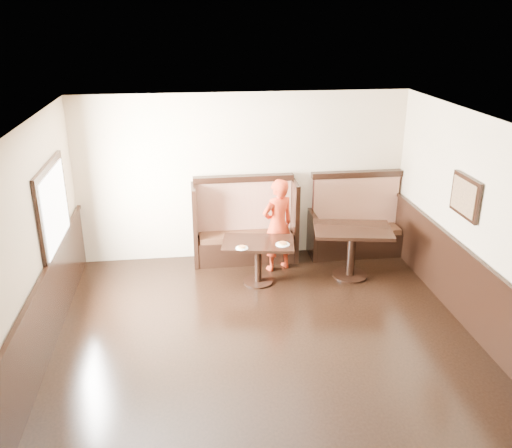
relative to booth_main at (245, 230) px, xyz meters
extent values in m
plane|color=black|center=(0.00, -3.30, -0.53)|extent=(7.00, 7.00, 0.00)
plane|color=#C7B190|center=(0.00, 0.20, 0.87)|extent=(5.50, 0.00, 5.50)
plane|color=#C7B190|center=(-2.75, -3.30, 0.87)|extent=(0.00, 7.00, 7.00)
plane|color=white|center=(0.00, -3.30, 2.27)|extent=(7.00, 7.00, 0.00)
cube|color=black|center=(-2.72, -3.30, -0.03)|extent=(0.05, 6.90, 1.00)
cube|color=black|center=(2.72, -3.30, -0.03)|extent=(0.05, 6.90, 1.00)
cube|color=black|center=(-2.71, -1.40, 1.02)|extent=(0.05, 1.50, 1.20)
cube|color=white|center=(-2.69, -1.40, 1.02)|extent=(0.01, 1.30, 1.00)
cube|color=black|center=(2.71, -2.10, 1.17)|extent=(0.04, 0.70, 0.55)
cube|color=olive|center=(2.69, -2.10, 1.17)|extent=(0.01, 0.60, 0.45)
cube|color=black|center=(0.00, -0.08, -0.32)|extent=(1.60, 0.50, 0.42)
cube|color=#3A2012|center=(0.00, -0.08, -0.07)|extent=(1.54, 0.46, 0.09)
cube|color=#541013|center=(0.00, 0.13, 0.37)|extent=(1.60, 0.12, 0.92)
cube|color=black|center=(0.00, 0.13, 0.87)|extent=(1.68, 0.16, 0.10)
cube|color=black|center=(-0.84, 0.02, 0.15)|extent=(0.07, 0.72, 1.36)
cube|color=black|center=(0.84, 0.02, 0.15)|extent=(0.07, 0.72, 1.36)
cube|color=black|center=(1.95, -0.08, -0.32)|extent=(1.50, 0.50, 0.42)
cube|color=#3A2012|center=(1.95, -0.08, -0.07)|extent=(1.44, 0.46, 0.09)
cube|color=#541013|center=(1.95, 0.13, 0.37)|extent=(1.50, 0.12, 0.92)
cube|color=black|center=(1.95, 0.13, 0.87)|extent=(1.58, 0.16, 0.10)
cube|color=black|center=(1.16, 0.02, -0.13)|extent=(0.07, 0.72, 0.80)
cube|color=black|center=(2.74, 0.02, -0.13)|extent=(0.07, 0.72, 0.80)
cube|color=black|center=(0.11, -0.92, 0.15)|extent=(1.19, 0.85, 0.05)
cylinder|color=black|center=(0.11, -0.92, -0.20)|extent=(0.11, 0.11, 0.64)
cylinder|color=black|center=(0.11, -0.92, -0.51)|extent=(0.47, 0.47, 0.03)
cube|color=black|center=(1.60, -0.90, 0.28)|extent=(1.31, 0.98, 0.05)
cylinder|color=black|center=(1.60, -0.90, -0.14)|extent=(0.13, 0.13, 0.76)
cylinder|color=black|center=(1.60, -0.90, -0.51)|extent=(0.57, 0.57, 0.03)
imported|color=#AF2C12|center=(0.49, -0.47, 0.25)|extent=(0.66, 0.56, 1.55)
cylinder|color=white|center=(-0.17, -1.13, 0.17)|extent=(0.19, 0.19, 0.01)
cylinder|color=tan|center=(-0.17, -1.13, 0.19)|extent=(0.11, 0.11, 0.02)
cylinder|color=#EABA54|center=(-0.17, -1.13, 0.20)|extent=(0.10, 0.10, 0.01)
cylinder|color=white|center=(0.46, -1.08, 0.17)|extent=(0.21, 0.21, 0.01)
cylinder|color=tan|center=(0.46, -1.08, 0.19)|extent=(0.13, 0.13, 0.02)
cylinder|color=#EABA54|center=(0.46, -1.08, 0.20)|extent=(0.11, 0.11, 0.01)
camera|label=1|loc=(-0.92, -8.47, 3.44)|focal=38.00mm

